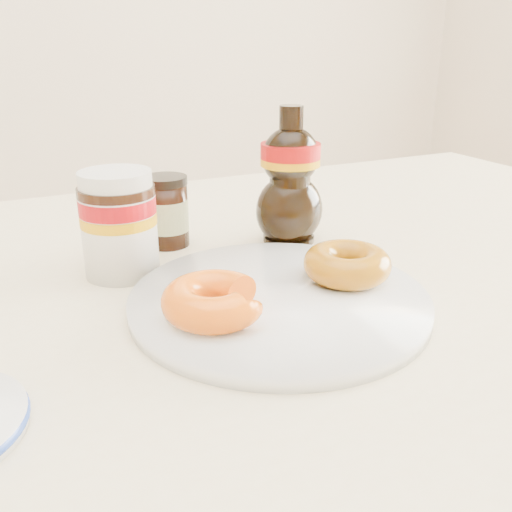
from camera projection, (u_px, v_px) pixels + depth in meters
name	position (u px, v px, depth m)	size (l,w,h in m)	color
dining_table	(254.00, 350.00, 0.63)	(1.40, 0.90, 0.75)	#FBEBBF
plate	(279.00, 300.00, 0.54)	(0.28, 0.28, 0.01)	white
donut_bitten	(213.00, 300.00, 0.49)	(0.09, 0.09, 0.03)	orange
donut_whole	(347.00, 264.00, 0.57)	(0.09, 0.09, 0.03)	#AA6B0A
nutella_jar	(119.00, 220.00, 0.60)	(0.08, 0.08, 0.11)	white
syrup_bottle	(290.00, 176.00, 0.69)	(0.09, 0.07, 0.17)	black
dark_jar	(167.00, 212.00, 0.69)	(0.05, 0.05, 0.09)	black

